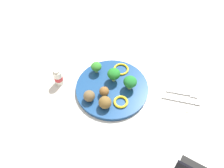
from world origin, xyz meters
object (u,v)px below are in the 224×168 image
broccoli_floret_back_left (96,67)px  meatball_back_left (105,102)px  fork (184,93)px  napkin (181,97)px  yogurt_bottle (58,77)px  pepper_ring_back_left (121,69)px  broccoli_floret_near_rim (130,82)px  pepper_ring_near_rim (121,102)px  meatball_near_rim (104,91)px  plate (112,88)px  broccoli_floret_front_left (113,74)px  meatball_mid_left (89,96)px  knife (183,101)px

broccoli_floret_back_left → meatball_back_left: size_ratio=1.02×
meatball_back_left → fork: meatball_back_left is taller
napkin → yogurt_bottle: 0.48m
meatball_back_left → napkin: size_ratio=0.28×
meatball_back_left → pepper_ring_back_left: (0.03, 0.18, -0.02)m
broccoli_floret_near_rim → pepper_ring_near_rim: size_ratio=1.05×
fork → meatball_near_rim: bearing=-166.5°
napkin → plate: bearing=-176.6°
broccoli_floret_back_left → pepper_ring_back_left: size_ratio=0.77×
meatball_back_left → fork: size_ratio=0.39×
broccoli_floret_back_left → broccoli_floret_front_left: 0.08m
meatball_mid_left → broccoli_floret_front_left: bearing=58.3°
meatball_mid_left → yogurt_bottle: (-0.14, 0.06, -0.00)m
pepper_ring_back_left → yogurt_bottle: (-0.23, -0.10, 0.02)m
meatball_back_left → pepper_ring_near_rim: size_ratio=0.86×
meatball_mid_left → knife: (0.34, 0.07, -0.03)m
plate → meatball_mid_left: bearing=-134.7°
fork → knife: 0.04m
pepper_ring_back_left → knife: pepper_ring_back_left is taller
fork → broccoli_floret_front_left: bearing=179.6°
plate → meatball_near_rim: size_ratio=7.63×
broccoli_floret_back_left → plate: bearing=-39.8°
napkin → knife: 0.02m
meatball_near_rim → meatball_mid_left: meatball_mid_left is taller
meatball_back_left → yogurt_bottle: yogurt_bottle is taller
broccoli_floret_near_rim → meatball_near_rim: (-0.09, -0.05, -0.02)m
fork → yogurt_bottle: (-0.49, -0.04, 0.03)m
broccoli_floret_back_left → meatball_near_rim: size_ratio=1.30×
broccoli_floret_front_left → broccoli_floret_near_rim: bearing=-19.2°
broccoli_floret_back_left → meatball_back_left: bearing=-65.7°
pepper_ring_near_rim → fork: (0.23, 0.10, -0.01)m
knife → yogurt_bottle: (-0.48, -0.01, 0.03)m
meatball_back_left → meatball_near_rim: size_ratio=1.28×
napkin → broccoli_floret_back_left: bearing=172.1°
meatball_back_left → broccoli_floret_front_left: bearing=88.7°
broccoli_floret_back_left → pepper_ring_back_left: 0.10m
meatball_mid_left → pepper_ring_near_rim: bearing=4.2°
napkin → meatball_mid_left: bearing=-165.5°
meatball_mid_left → napkin: bearing=14.5°
meatball_near_rim → fork: meatball_near_rim is taller
pepper_ring_back_left → meatball_near_rim: bearing=-107.3°
meatball_near_rim → broccoli_floret_front_left: bearing=76.7°
plate → meatball_near_rim: (-0.02, -0.04, 0.03)m
broccoli_floret_near_rim → meatball_near_rim: 0.10m
broccoli_floret_back_left → meatball_near_rim: broccoli_floret_back_left is taller
plate → napkin: size_ratio=1.65×
broccoli_floret_front_left → napkin: broccoli_floret_front_left is taller
pepper_ring_near_rim → yogurt_bottle: (-0.26, 0.05, 0.01)m
broccoli_floret_back_left → fork: broccoli_floret_back_left is taller
pepper_ring_near_rim → knife: pepper_ring_near_rim is taller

